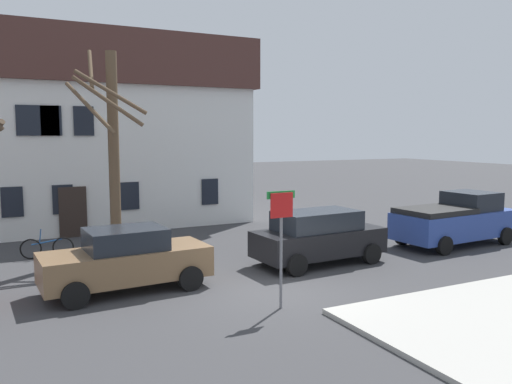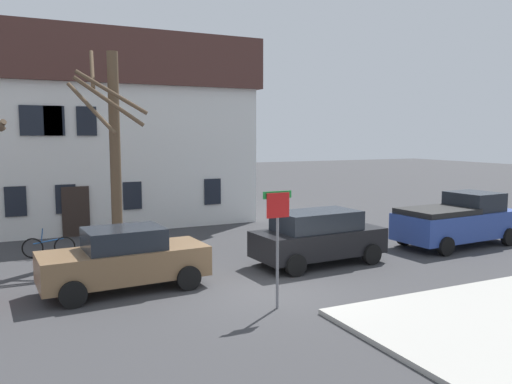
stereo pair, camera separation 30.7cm
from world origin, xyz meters
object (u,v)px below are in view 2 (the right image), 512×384
(building_main, at_px, (110,130))
(bicycle_leaning, at_px, (49,247))
(street_sign_pole, at_px, (278,227))
(pickup_truck_blue, at_px, (458,220))
(tree_bare_mid, at_px, (113,145))
(car_brown_sedan, at_px, (124,259))
(car_black_wagon, at_px, (318,237))

(building_main, height_order, bicycle_leaning, building_main)
(street_sign_pole, bearing_deg, pickup_truck_blue, 19.50)
(pickup_truck_blue, bearing_deg, tree_bare_mid, 159.27)
(building_main, distance_m, street_sign_pole, 15.42)
(tree_bare_mid, bearing_deg, car_brown_sedan, -97.58)
(building_main, distance_m, bicycle_leaning, 8.87)
(pickup_truck_blue, xyz_separation_m, bicycle_leaning, (-14.33, 4.66, -0.60))
(building_main, bearing_deg, pickup_truck_blue, -47.12)
(building_main, relative_size, tree_bare_mid, 1.79)
(tree_bare_mid, relative_size, car_black_wagon, 1.63)
(car_black_wagon, bearing_deg, pickup_truck_blue, 1.22)
(car_brown_sedan, relative_size, pickup_truck_blue, 0.87)
(tree_bare_mid, relative_size, street_sign_pole, 2.51)
(building_main, bearing_deg, street_sign_pole, -85.19)
(car_black_wagon, height_order, street_sign_pole, street_sign_pole)
(bicycle_leaning, bearing_deg, street_sign_pole, -59.85)
(car_black_wagon, relative_size, bicycle_leaning, 2.58)
(tree_bare_mid, relative_size, bicycle_leaning, 4.19)
(building_main, height_order, car_brown_sedan, building_main)
(pickup_truck_blue, height_order, street_sign_pole, street_sign_pole)
(pickup_truck_blue, distance_m, street_sign_pole, 10.28)
(street_sign_pole, bearing_deg, car_black_wagon, 45.29)
(street_sign_pole, bearing_deg, bicycle_leaning, 120.15)
(car_black_wagon, bearing_deg, building_main, 110.81)
(car_brown_sedan, height_order, pickup_truck_blue, pickup_truck_blue)
(bicycle_leaning, bearing_deg, car_brown_sedan, -71.58)
(building_main, height_order, street_sign_pole, building_main)
(building_main, height_order, pickup_truck_blue, building_main)
(car_black_wagon, distance_m, bicycle_leaning, 9.29)
(car_brown_sedan, height_order, car_black_wagon, car_black_wagon)
(tree_bare_mid, height_order, car_brown_sedan, tree_bare_mid)
(car_black_wagon, relative_size, pickup_truck_blue, 0.86)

